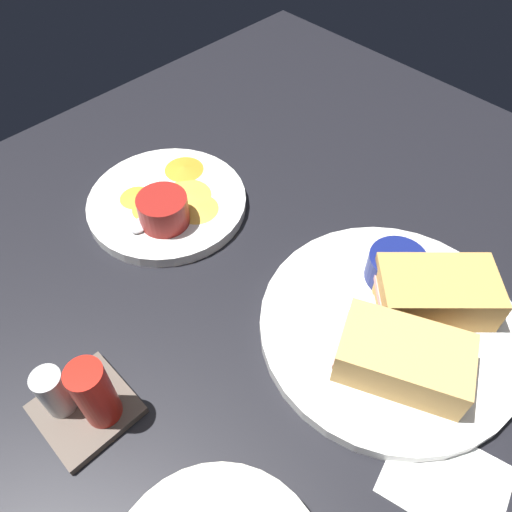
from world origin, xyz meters
The scene contains 12 objects.
ground_plane centered at (0.00, 0.00, -1.50)cm, with size 110.00×110.00×3.00cm, color black.
plate_sandwich_main centered at (-9.29, -4.86, 0.80)cm, with size 29.67×29.67×1.60cm, color white.
sandwich_half_near centered at (-13.16, -0.75, 4.00)cm, with size 15.00×12.43×4.80cm.
sandwich_half_far centered at (-10.91, -10.26, 4.00)cm, with size 14.54×14.59×4.80cm.
ramekin_dark_sauce centered at (-5.53, -10.37, 3.60)cm, with size 6.87×6.87×3.71cm.
spoon_by_dark_ramekin centered at (-7.10, -5.11, 1.96)cm, with size 4.26×9.87×0.80cm.
plate_chips_companion centered at (24.49, 0.71, 0.80)cm, with size 21.99×21.99×1.60cm, color white.
ramekin_light_gravy centered at (21.20, 3.46, 3.79)cm, with size 6.58×6.58×4.09cm.
spoon_by_gravy_ramekin centered at (23.05, 5.22, 1.96)cm, with size 4.43×9.84×0.80cm.
plantain_chip_scatter centered at (24.08, -0.73, 1.90)cm, with size 14.96×14.88×0.60cm.
condiment_caddy centered at (6.34, 24.91, 3.41)cm, with size 9.00×9.00×9.50cm.
paper_napkin_folded centered at (-22.80, 4.70, 0.20)cm, with size 11.00×9.00×0.40cm, color white.
Camera 1 is at (-20.06, 27.13, 49.87)cm, focal length 35.11 mm.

